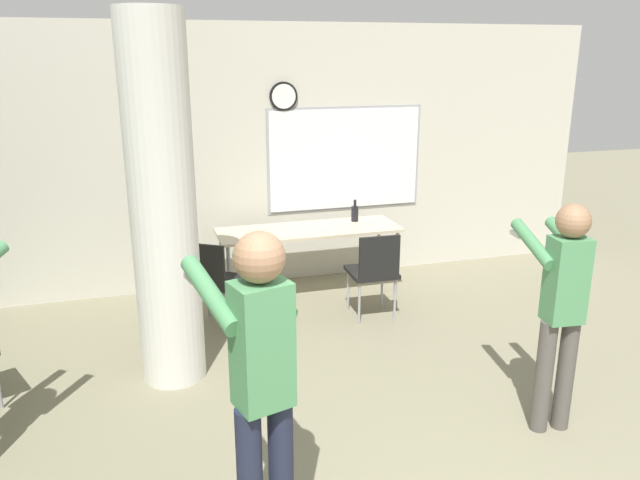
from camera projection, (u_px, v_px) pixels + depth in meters
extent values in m
cube|color=beige|center=(250.00, 158.00, 6.72)|extent=(8.00, 0.12, 2.80)
cylinder|color=black|center=(283.00, 96.00, 6.56)|extent=(0.30, 0.03, 0.30)
cylinder|color=white|center=(284.00, 96.00, 6.54)|extent=(0.26, 0.01, 0.25)
cube|color=#99999E|center=(345.00, 159.00, 6.96)|extent=(1.79, 0.01, 1.16)
cube|color=white|center=(345.00, 159.00, 6.96)|extent=(1.73, 0.02, 1.10)
cylinder|color=silver|center=(163.00, 206.00, 4.63)|extent=(0.49, 0.49, 2.80)
cube|color=beige|center=(309.00, 230.00, 6.48)|extent=(1.90, 0.63, 0.03)
cylinder|color=gray|center=(229.00, 280.00, 6.11)|extent=(0.04, 0.04, 0.71)
cylinder|color=gray|center=(396.00, 263.00, 6.59)|extent=(0.04, 0.04, 0.71)
cylinder|color=gray|center=(222.00, 264.00, 6.57)|extent=(0.04, 0.04, 0.71)
cylinder|color=gray|center=(378.00, 249.00, 7.06)|extent=(0.04, 0.04, 0.71)
cylinder|color=black|center=(355.00, 214.00, 6.74)|extent=(0.08, 0.08, 0.17)
cylinder|color=black|center=(355.00, 203.00, 6.70)|extent=(0.03, 0.03, 0.07)
cube|color=black|center=(372.00, 272.00, 6.05)|extent=(0.46, 0.46, 0.04)
cube|color=black|center=(379.00, 257.00, 5.79)|extent=(0.40, 0.04, 0.40)
cylinder|color=#99999E|center=(382.00, 286.00, 6.33)|extent=(0.02, 0.02, 0.43)
cylinder|color=#99999E|center=(348.00, 290.00, 6.24)|extent=(0.02, 0.02, 0.43)
cylinder|color=#99999E|center=(395.00, 300.00, 5.99)|extent=(0.02, 0.02, 0.43)
cylinder|color=#99999E|center=(359.00, 303.00, 5.91)|extent=(0.02, 0.02, 0.43)
cube|color=black|center=(216.00, 281.00, 5.81)|extent=(0.61, 0.61, 0.04)
cube|color=black|center=(204.00, 266.00, 5.56)|extent=(0.35, 0.24, 0.40)
cylinder|color=#99999E|center=(242.00, 300.00, 5.99)|extent=(0.02, 0.02, 0.43)
cylinder|color=#99999E|center=(208.00, 296.00, 6.09)|extent=(0.02, 0.02, 0.43)
cylinder|color=#99999E|center=(226.00, 314.00, 5.66)|extent=(0.02, 0.02, 0.43)
cylinder|color=#99999E|center=(191.00, 309.00, 5.76)|extent=(0.02, 0.02, 0.43)
cylinder|color=#514C47|center=(565.00, 374.00, 4.22)|extent=(0.12, 0.12, 0.81)
cylinder|color=#514C47|center=(544.00, 377.00, 4.20)|extent=(0.12, 0.12, 0.81)
cube|color=#4C8C59|center=(566.00, 280.00, 4.01)|extent=(0.25, 0.21, 0.57)
sphere|color=#997051|center=(573.00, 221.00, 3.90)|extent=(0.22, 0.22, 0.22)
cylinder|color=#4C8C59|center=(568.00, 241.00, 4.19)|extent=(0.14, 0.51, 0.23)
cylinder|color=#4C8C59|center=(533.00, 243.00, 4.15)|extent=(0.14, 0.51, 0.23)
cube|color=white|center=(516.00, 234.00, 4.36)|extent=(0.05, 0.13, 0.04)
cylinder|color=#1E2338|center=(281.00, 475.00, 3.16)|extent=(0.13, 0.13, 0.88)
cube|color=#4C8C59|center=(262.00, 345.00, 2.90)|extent=(0.30, 0.26, 0.62)
sphere|color=#997051|center=(259.00, 257.00, 2.77)|extent=(0.24, 0.24, 0.24)
cylinder|color=#4C8C59|center=(263.00, 283.00, 3.11)|extent=(0.24, 0.56, 0.25)
cylinder|color=#4C8C59|center=(210.00, 294.00, 2.97)|extent=(0.24, 0.56, 0.25)
cube|color=white|center=(191.00, 278.00, 3.17)|extent=(0.07, 0.13, 0.04)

